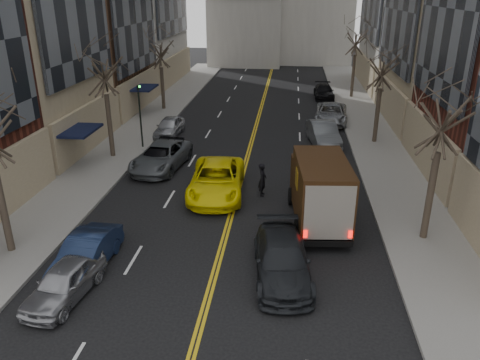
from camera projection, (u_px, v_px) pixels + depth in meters
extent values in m
cube|color=slate|center=(142.00, 127.00, 37.28)|extent=(4.00, 66.00, 0.15)
cube|color=slate|center=(373.00, 134.00, 35.48)|extent=(4.00, 66.00, 0.15)
cube|color=black|center=(78.00, 131.00, 28.23)|extent=(2.00, 3.00, 0.15)
cube|color=black|center=(66.00, 147.00, 28.72)|extent=(0.20, 3.00, 2.50)
cube|color=black|center=(143.00, 88.00, 40.17)|extent=(2.00, 3.00, 0.15)
cube|color=black|center=(134.00, 100.00, 40.66)|extent=(0.20, 3.00, 2.50)
cylinder|color=#382D23|center=(3.00, 209.00, 19.05)|extent=(0.30, 0.30, 3.83)
cylinder|color=#382D23|center=(110.00, 126.00, 30.03)|extent=(0.30, 0.30, 4.05)
cylinder|color=#382D23|center=(163.00, 88.00, 42.04)|extent=(0.30, 0.30, 3.69)
cylinder|color=#382D23|center=(430.00, 196.00, 20.02)|extent=(0.30, 0.30, 3.96)
cylinder|color=#382D23|center=(377.00, 116.00, 32.91)|extent=(0.30, 0.30, 3.78)
cylinder|color=#382D23|center=(353.00, 76.00, 46.62)|extent=(0.30, 0.30, 4.14)
cylinder|color=black|center=(141.00, 120.00, 31.77)|extent=(0.12, 0.12, 3.80)
imported|color=black|center=(138.00, 85.00, 30.88)|extent=(0.15, 0.18, 0.90)
sphere|color=#0CE526|center=(140.00, 87.00, 30.79)|extent=(0.14, 0.14, 0.14)
cube|color=black|center=(318.00, 212.00, 22.21)|extent=(2.58, 6.14, 0.28)
cube|color=black|center=(313.00, 177.00, 23.89)|extent=(2.33, 1.78, 1.96)
cube|color=black|center=(321.00, 191.00, 21.22)|extent=(2.64, 4.76, 2.80)
cube|color=black|center=(327.00, 243.00, 19.56)|extent=(2.16, 0.36, 0.28)
cube|color=red|center=(305.00, 234.00, 19.40)|extent=(0.17, 0.07, 0.33)
cube|color=red|center=(350.00, 235.00, 19.36)|extent=(0.17, 0.07, 0.33)
cube|color=gold|center=(297.00, 179.00, 21.07)|extent=(0.11, 0.84, 0.84)
cube|color=gold|center=(347.00, 179.00, 21.03)|extent=(0.11, 0.84, 0.84)
cylinder|color=black|center=(291.00, 196.00, 24.07)|extent=(0.34, 0.92, 0.90)
cylinder|color=black|center=(334.00, 197.00, 24.03)|extent=(0.34, 0.92, 0.90)
cylinder|color=black|center=(298.00, 229.00, 20.79)|extent=(0.34, 0.92, 0.90)
cylinder|color=black|center=(347.00, 230.00, 20.75)|extent=(0.34, 0.92, 0.90)
imported|color=black|center=(282.00, 260.00, 17.93)|extent=(2.64, 5.31, 1.48)
cube|color=black|center=(283.00, 237.00, 18.38)|extent=(0.13, 0.04, 0.09)
cube|color=blue|center=(283.00, 237.00, 18.36)|extent=(0.10, 0.01, 0.06)
imported|color=yellow|center=(217.00, 180.00, 25.12)|extent=(3.15, 6.20, 1.68)
imported|color=black|center=(262.00, 180.00, 24.94)|extent=(0.46, 0.68, 1.82)
imported|color=#95969C|center=(64.00, 282.00, 16.73)|extent=(2.06, 4.03, 1.31)
imported|color=#111C37|center=(86.00, 254.00, 18.44)|extent=(1.66, 4.26, 1.38)
imported|color=#515559|center=(161.00, 156.00, 28.77)|extent=(3.21, 5.77, 1.53)
imported|color=black|center=(159.00, 158.00, 28.73)|extent=(2.58, 5.02, 1.39)
imported|color=#AFB2B7|center=(169.00, 127.00, 35.15)|extent=(1.80, 4.14, 1.39)
imported|color=#4D5155|center=(323.00, 134.00, 33.05)|extent=(2.41, 5.16, 1.64)
imported|color=#9FA2A6|center=(331.00, 113.00, 38.53)|extent=(3.01, 5.72, 1.54)
imported|color=black|center=(324.00, 92.00, 47.01)|extent=(1.96, 4.65, 1.34)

